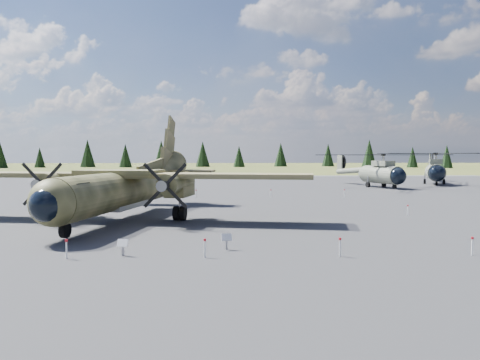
{
  "coord_description": "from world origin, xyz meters",
  "views": [
    {
      "loc": [
        2.76,
        -33.89,
        4.5
      ],
      "look_at": [
        4.15,
        2.0,
        2.62
      ],
      "focal_mm": 35.0,
      "sensor_mm": 36.0,
      "label": 1
    }
  ],
  "objects": [
    {
      "name": "ground",
      "position": [
        0.0,
        0.0,
        0.0
      ],
      "size": [
        500.0,
        500.0,
        0.0
      ],
      "primitive_type": "plane",
      "color": "brown",
      "rests_on": "ground"
    },
    {
      "name": "apron",
      "position": [
        0.0,
        10.0,
        0.0
      ],
      "size": [
        120.0,
        120.0,
        0.04
      ],
      "primitive_type": "cube",
      "color": "slate",
      "rests_on": "ground"
    },
    {
      "name": "transport_plane",
      "position": [
        -4.1,
        -0.33,
        2.51
      ],
      "size": [
        26.55,
        23.88,
        8.75
      ],
      "rotation": [
        0.0,
        0.0,
        -0.18
      ],
      "color": "#3B3D21",
      "rests_on": "ground"
    },
    {
      "name": "helicopter_near",
      "position": [
        24.94,
        30.53,
        3.35
      ],
      "size": [
        23.13,
        23.78,
        4.72
      ],
      "rotation": [
        0.0,
        0.0,
        0.29
      ],
      "color": "gray",
      "rests_on": "ground"
    },
    {
      "name": "helicopter_mid",
      "position": [
        35.77,
        37.24,
        3.51
      ],
      "size": [
        25.13,
        25.13,
        4.95
      ],
      "rotation": [
        0.0,
        0.0,
        -0.36
      ],
      "color": "gray",
      "rests_on": "ground"
    },
    {
      "name": "info_placard_left",
      "position": [
        -1.68,
        -13.0,
        0.51
      ],
      "size": [
        0.52,
        0.3,
        0.77
      ],
      "rotation": [
        0.0,
        0.0,
        -0.21
      ],
      "color": "gray",
      "rests_on": "ground"
    },
    {
      "name": "info_placard_right",
      "position": [
        2.97,
        -11.82,
        0.53
      ],
      "size": [
        0.54,
        0.32,
        0.79
      ],
      "rotation": [
        0.0,
        0.0,
        0.23
      ],
      "color": "gray",
      "rests_on": "ground"
    },
    {
      "name": "barrier_fence",
      "position": [
        -0.46,
        -0.08,
        0.51
      ],
      "size": [
        33.12,
        29.62,
        0.85
      ],
      "color": "white",
      "rests_on": "ground"
    },
    {
      "name": "treeline",
      "position": [
        -4.13,
        0.51,
        4.75
      ],
      "size": [
        329.12,
        333.74,
        10.89
      ],
      "color": "black",
      "rests_on": "ground"
    }
  ]
}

